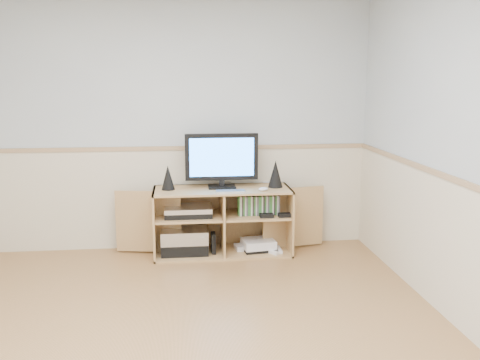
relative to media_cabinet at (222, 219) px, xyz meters
name	(u,v)px	position (x,y,z in m)	size (l,w,h in m)	color
room	(155,162)	(-0.55, -1.90, 0.88)	(4.04, 4.54, 2.54)	tan
media_cabinet	(222,219)	(0.00, 0.00, 0.00)	(2.09, 0.50, 0.65)	tan
monitor	(222,159)	(0.00, -0.01, 0.61)	(0.71, 0.18, 0.53)	black
speaker_left	(168,178)	(-0.52, -0.04, 0.44)	(0.13, 0.13, 0.24)	black
speaker_right	(275,174)	(0.53, -0.04, 0.45)	(0.14, 0.14, 0.27)	black
keyboard	(230,191)	(0.07, -0.20, 0.32)	(0.28, 0.11, 0.01)	silver
mouse	(263,189)	(0.38, -0.20, 0.34)	(0.10, 0.06, 0.04)	white
av_components	(186,233)	(-0.36, -0.06, -0.11)	(0.53, 0.34, 0.47)	black
game_consoles	(257,245)	(0.34, -0.07, -0.26)	(0.46, 0.30, 0.11)	white
game_cases	(258,205)	(0.35, -0.08, 0.15)	(0.40, 0.14, 0.19)	#3F8C3F
wall_outlet	(269,187)	(0.50, 0.20, 0.27)	(0.12, 0.03, 0.12)	white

